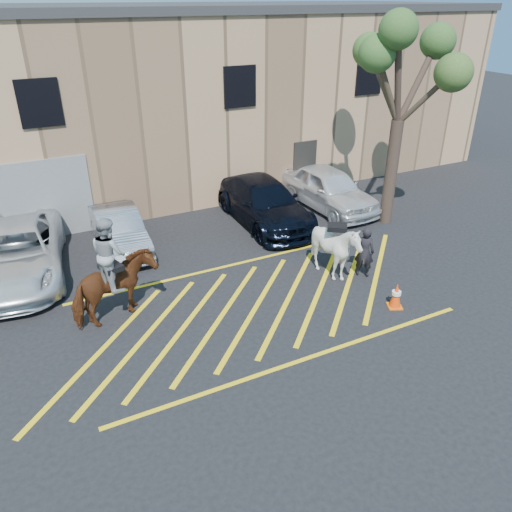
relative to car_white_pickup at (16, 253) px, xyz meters
name	(u,v)px	position (x,y,z in m)	size (l,w,h in m)	color
ground	(251,302)	(5.62, -4.52, -0.78)	(90.00, 90.00, 0.00)	black
car_white_pickup	(16,253)	(0.00, 0.00, 0.00)	(2.60, 5.63, 1.56)	silver
car_silver_sedan	(119,230)	(3.17, 0.46, -0.11)	(1.42, 4.06, 1.34)	#92959F
car_blue_suv	(264,202)	(8.54, 0.29, 0.00)	(2.19, 5.40, 1.57)	black
car_white_suv	(329,188)	(11.49, 0.36, 0.03)	(1.92, 4.77, 1.62)	white
handler	(364,252)	(9.33, -4.70, 0.01)	(0.58, 0.38, 1.59)	black
warehouse	(129,98)	(5.61, 7.47, 2.87)	(32.42, 10.20, 7.30)	tan
hatching_zone	(256,307)	(5.62, -4.82, -0.78)	(12.60, 5.12, 0.01)	yellow
mounted_bay	(113,281)	(2.12, -3.67, 0.39)	(2.40, 1.63, 2.90)	brown
saddled_white	(335,249)	(8.49, -4.39, 0.15)	(2.21, 2.25, 1.86)	silver
traffic_cone	(396,295)	(9.05, -6.52, -0.42)	(0.50, 0.50, 0.73)	orange
tree	(405,62)	(12.64, -1.78, 4.91)	(3.99, 4.37, 7.31)	#443229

